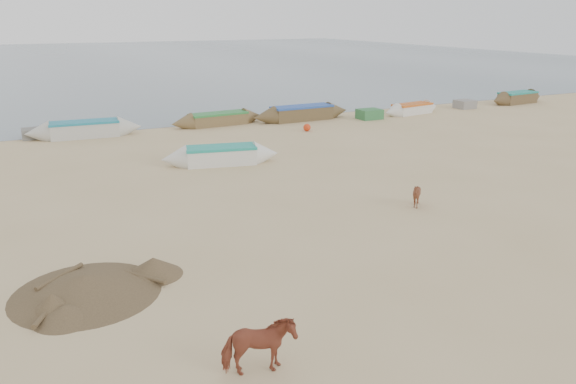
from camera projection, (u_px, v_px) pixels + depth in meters
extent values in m
plane|color=tan|center=(352.00, 266.00, 15.38)|extent=(140.00, 140.00, 0.00)
plane|color=slate|center=(63.00, 61.00, 85.60)|extent=(160.00, 160.00, 0.00)
imported|color=brown|center=(259.00, 346.00, 10.59)|extent=(1.49, 0.90, 1.18)
imported|color=#5A2E1C|center=(417.00, 195.00, 19.99)|extent=(0.89, 0.81, 0.91)
cone|color=brown|center=(86.00, 284.00, 13.80)|extent=(3.86, 3.86, 0.49)
sphere|color=red|center=(307.00, 127.00, 33.28)|extent=(0.44, 0.44, 0.44)
cube|color=slate|center=(33.00, 133.00, 31.29)|extent=(1.20, 1.10, 0.56)
cube|color=#326F3D|center=(369.00, 114.00, 37.21)|extent=(1.50, 1.20, 0.64)
cube|color=gray|center=(465.00, 104.00, 41.52)|extent=(1.30, 1.20, 0.60)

